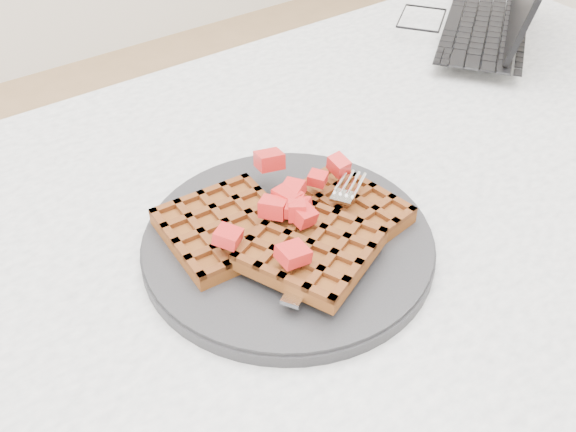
% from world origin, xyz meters
% --- Properties ---
extents(table, '(1.20, 0.80, 0.75)m').
position_xyz_m(table, '(0.00, 0.00, 0.64)').
color(table, silver).
rests_on(table, ground).
extents(plate, '(0.27, 0.27, 0.02)m').
position_xyz_m(plate, '(-0.10, 0.02, 0.76)').
color(plate, black).
rests_on(plate, table).
extents(waffles, '(0.21, 0.20, 0.03)m').
position_xyz_m(waffles, '(-0.09, 0.01, 0.78)').
color(waffles, brown).
rests_on(waffles, plate).
extents(strawberry_pile, '(0.15, 0.15, 0.02)m').
position_xyz_m(strawberry_pile, '(-0.10, 0.02, 0.80)').
color(strawberry_pile, '#A30508').
rests_on(strawberry_pile, waffles).
extents(fork, '(0.17, 0.12, 0.02)m').
position_xyz_m(fork, '(-0.07, -0.01, 0.77)').
color(fork, silver).
rests_on(fork, plate).
extents(laptop, '(0.34, 0.32, 0.19)m').
position_xyz_m(laptop, '(0.39, 0.23, 0.78)').
color(laptop, black).
rests_on(laptop, table).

